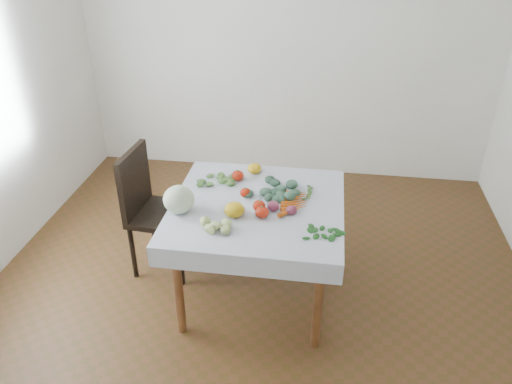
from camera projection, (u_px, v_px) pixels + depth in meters
ground at (257, 292)px, 3.65m from camera, size 4.00×4.00×0.00m
back_wall at (288, 41)px, 4.69m from camera, size 4.00×0.04×2.70m
table at (257, 217)px, 3.33m from camera, size 1.00×1.00×0.75m
tablecloth at (257, 205)px, 3.28m from camera, size 1.12×1.12×0.01m
chair at (151, 203)px, 3.67m from camera, size 0.47×0.47×0.97m
cabbage at (179, 199)px, 3.16m from camera, size 0.24×0.24×0.18m
tomato_a at (238, 176)px, 3.55m from camera, size 0.11×0.11×0.07m
tomato_b at (245, 193)px, 3.35m from camera, size 0.08×0.08×0.06m
tomato_c at (259, 206)px, 3.20m from camera, size 0.10×0.10×0.07m
tomato_d at (262, 212)px, 3.12m from camera, size 0.11×0.11×0.08m
heirloom_back at (254, 168)px, 3.64m from camera, size 0.12×0.12×0.07m
heirloom_front at (234, 210)px, 3.13m from camera, size 0.16×0.16×0.09m
onion_a at (273, 206)px, 3.19m from camera, size 0.09×0.09×0.07m
onion_b at (292, 210)px, 3.16m from camera, size 0.09×0.09×0.06m
tomatillo_cluster at (215, 227)px, 3.00m from camera, size 0.16×0.12×0.05m
carrot_bunch at (294, 202)px, 3.28m from camera, size 0.19×0.34×0.03m
kale_bunch at (273, 190)px, 3.39m from camera, size 0.37×0.28×0.05m
basil_bunch at (323, 235)px, 2.96m from camera, size 0.23×0.20×0.01m
dill_bunch at (217, 181)px, 3.53m from camera, size 0.24×0.21×0.02m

